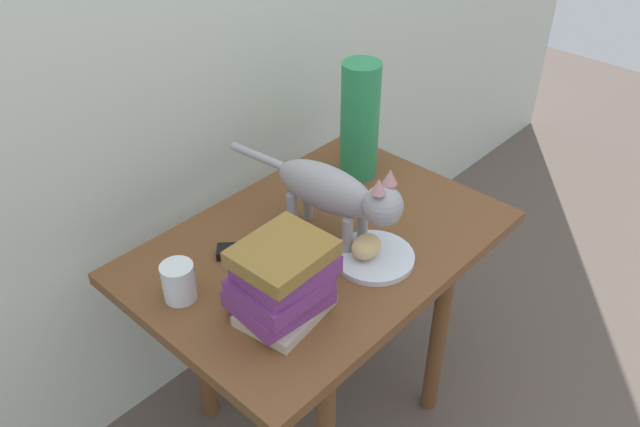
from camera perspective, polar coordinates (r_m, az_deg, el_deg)
The scene contains 9 objects.
ground_plane at distance 1.96m, azimuth 0.00°, elevation -16.58°, with size 6.00×6.00×0.00m, color brown.
side_table at distance 1.58m, azimuth 0.00°, elevation -4.84°, with size 0.86×0.59×0.61m.
plate at distance 1.47m, azimuth 4.72°, elevation -3.83°, with size 0.18×0.18×0.01m, color silver.
bread_roll at distance 1.45m, azimuth 4.08°, elevation -2.91°, with size 0.08×0.06×0.05m, color #E0BC7A.
cat at distance 1.45m, azimuth 1.41°, elevation 1.85°, with size 0.12×0.48×0.23m.
book_stack at distance 1.29m, azimuth -3.34°, elevation -5.94°, with size 0.20×0.18×0.17m.
green_vase at distance 1.69m, azimuth 3.50°, elevation 8.10°, with size 0.10×0.10×0.32m, color #288C51.
candle_jar at distance 1.39m, azimuth -12.25°, elevation -6.01°, with size 0.07×0.07×0.08m.
tv_remote at distance 1.49m, azimuth -6.13°, elevation -3.27°, with size 0.15×0.04×0.02m, color black.
Camera 1 is at (-0.88, -0.81, 1.56)m, focal length 36.55 mm.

